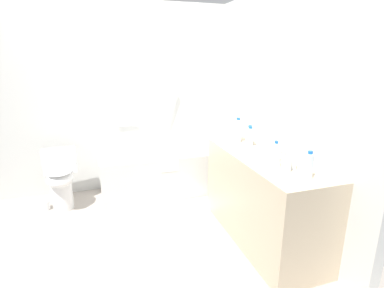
{
  "coord_description": "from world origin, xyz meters",
  "views": [
    {
      "loc": [
        -0.28,
        -2.67,
        1.69
      ],
      "look_at": [
        0.61,
        0.12,
        0.84
      ],
      "focal_mm": 27.85,
      "sensor_mm": 36.0,
      "label": 1
    }
  ],
  "objects": [
    {
      "name": "ground_plane",
      "position": [
        0.0,
        0.0,
        0.0
      ],
      "size": [
        3.83,
        3.83,
        0.0
      ],
      "primitive_type": "plane",
      "color": "#9E9389"
    },
    {
      "name": "wall_back_tiled",
      "position": [
        0.0,
        1.26,
        1.18
      ],
      "size": [
        3.23,
        0.1,
        2.36
      ],
      "primitive_type": "cube",
      "color": "silver",
      "rests_on": "ground_plane"
    },
    {
      "name": "wall_right_mirror",
      "position": [
        1.47,
        0.0,
        1.18
      ],
      "size": [
        0.1,
        2.83,
        2.36
      ],
      "primitive_type": "cube",
      "color": "silver",
      "rests_on": "ground_plane"
    },
    {
      "name": "bathtub",
      "position": [
        0.53,
        0.89,
        0.29
      ],
      "size": [
        1.69,
        0.66,
        1.25
      ],
      "color": "silver",
      "rests_on": "ground_plane"
    },
    {
      "name": "toilet",
      "position": [
        -0.75,
        0.82,
        0.36
      ],
      "size": [
        0.37,
        0.49,
        0.68
      ],
      "rotation": [
        0.0,
        0.0,
        -1.53
      ],
      "color": "white",
      "rests_on": "ground_plane"
    },
    {
      "name": "vanity_counter",
      "position": [
        1.14,
        -0.44,
        0.42
      ],
      "size": [
        0.56,
        1.44,
        0.84
      ],
      "primitive_type": "cube",
      "color": "tan",
      "rests_on": "ground_plane"
    },
    {
      "name": "sink_basin",
      "position": [
        1.12,
        -0.4,
        0.86
      ],
      "size": [
        0.29,
        0.29,
        0.05
      ],
      "primitive_type": "cylinder",
      "color": "white",
      "rests_on": "vanity_counter"
    },
    {
      "name": "sink_faucet",
      "position": [
        1.3,
        -0.4,
        0.87
      ],
      "size": [
        0.12,
        0.15,
        0.08
      ],
      "color": "silver",
      "rests_on": "vanity_counter"
    },
    {
      "name": "water_bottle_0",
      "position": [
        1.1,
        0.07,
        0.96
      ],
      "size": [
        0.07,
        0.07,
        0.26
      ],
      "color": "silver",
      "rests_on": "vanity_counter"
    },
    {
      "name": "water_bottle_1",
      "position": [
        1.18,
        -0.05,
        0.93
      ],
      "size": [
        0.06,
        0.06,
        0.2
      ],
      "color": "silver",
      "rests_on": "vanity_counter"
    },
    {
      "name": "water_bottle_2",
      "position": [
        1.15,
        0.14,
        0.93
      ],
      "size": [
        0.06,
        0.06,
        0.21
      ],
      "color": "silver",
      "rests_on": "vanity_counter"
    },
    {
      "name": "water_bottle_3",
      "position": [
        1.14,
        -0.13,
        0.93
      ],
      "size": [
        0.06,
        0.06,
        0.21
      ],
      "color": "silver",
      "rests_on": "vanity_counter"
    },
    {
      "name": "water_bottle_4",
      "position": [
        1.16,
        -0.98,
        0.93
      ],
      "size": [
        0.06,
        0.06,
        0.21
      ],
      "color": "silver",
      "rests_on": "vanity_counter"
    },
    {
      "name": "water_bottle_5",
      "position": [
        1.13,
        -0.6,
        0.92
      ],
      "size": [
        0.06,
        0.06,
        0.19
      ],
      "color": "silver",
      "rests_on": "vanity_counter"
    },
    {
      "name": "drinking_glass_0",
      "position": [
        1.09,
        -0.68,
        0.88
      ],
      "size": [
        0.06,
        0.06,
        0.08
      ],
      "primitive_type": "cylinder",
      "color": "white",
      "rests_on": "vanity_counter"
    },
    {
      "name": "drinking_glass_1",
      "position": [
        1.17,
        -0.91,
        0.87
      ],
      "size": [
        0.06,
        0.06,
        0.08
      ],
      "primitive_type": "cylinder",
      "color": "white",
      "rests_on": "vanity_counter"
    },
    {
      "name": "drinking_glass_2",
      "position": [
        1.09,
        -0.81,
        0.89
      ],
      "size": [
        0.08,
        0.08,
        0.1
      ],
      "primitive_type": "cylinder",
      "color": "white",
      "rests_on": "vanity_counter"
    },
    {
      "name": "drinking_glass_3",
      "position": [
        1.17,
        -0.77,
        0.88
      ],
      "size": [
        0.07,
        0.07,
        0.09
      ],
      "primitive_type": "cylinder",
      "color": "white",
      "rests_on": "vanity_counter"
    },
    {
      "name": "bath_mat",
      "position": [
        0.72,
        0.36,
        0.01
      ],
      "size": [
        0.54,
        0.32,
        0.01
      ],
      "primitive_type": "cube",
      "color": "white",
      "rests_on": "ground_plane"
    },
    {
      "name": "toilet_paper_roll",
      "position": [
        -0.96,
        0.81,
        0.05
      ],
      "size": [
        0.11,
        0.11,
        0.1
      ],
      "primitive_type": "cylinder",
      "color": "white",
      "rests_on": "ground_plane"
    }
  ]
}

